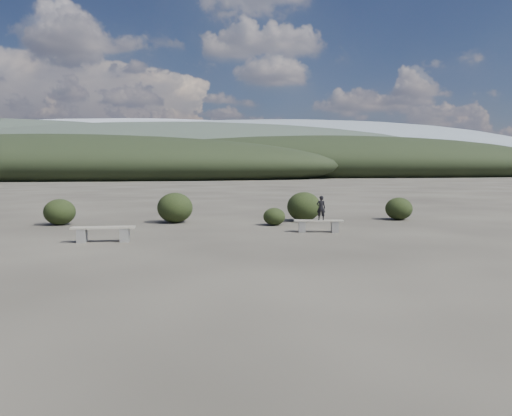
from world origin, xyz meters
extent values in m
plane|color=#322E27|center=(0.00, 0.00, 0.00)|extent=(1200.00, 1200.00, 0.00)
cube|color=slate|center=(-4.88, 4.32, 0.22)|extent=(0.27, 0.38, 0.44)
cube|color=slate|center=(-3.57, 4.32, 0.22)|extent=(0.27, 0.38, 0.44)
cube|color=gray|center=(-4.22, 4.32, 0.47)|extent=(1.97, 0.41, 0.05)
cube|color=slate|center=(2.57, 5.83, 0.20)|extent=(0.31, 0.39, 0.40)
cube|color=slate|center=(3.74, 5.61, 0.20)|extent=(0.31, 0.39, 0.40)
cube|color=gray|center=(3.16, 5.72, 0.42)|extent=(1.83, 0.70, 0.05)
imported|color=black|center=(3.24, 5.71, 0.89)|extent=(0.35, 0.26, 0.89)
ellipsoid|color=black|center=(-2.11, 9.62, 0.64)|extent=(1.50, 1.50, 1.29)
ellipsoid|color=black|center=(1.93, 8.09, 0.36)|extent=(0.90, 0.90, 0.72)
ellipsoid|color=black|center=(3.48, 9.43, 0.64)|extent=(1.47, 1.47, 1.29)
ellipsoid|color=black|center=(7.88, 9.46, 0.50)|extent=(1.21, 1.21, 1.01)
ellipsoid|color=black|center=(-6.79, 9.43, 0.54)|extent=(1.27, 1.27, 1.07)
ellipsoid|color=black|center=(-25.00, 90.00, 2.70)|extent=(110.00, 40.00, 12.00)
ellipsoid|color=black|center=(35.00, 110.00, 3.15)|extent=(120.00, 44.00, 14.00)
ellipsoid|color=#2F392E|center=(0.00, 160.00, 5.40)|extent=(190.00, 64.00, 24.00)
ellipsoid|color=slate|center=(70.00, 300.00, 9.90)|extent=(340.00, 110.00, 44.00)
ellipsoid|color=#969CA9|center=(-30.00, 400.00, 12.60)|extent=(460.00, 140.00, 56.00)
camera|label=1|loc=(-1.55, -11.86, 2.37)|focal=35.00mm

